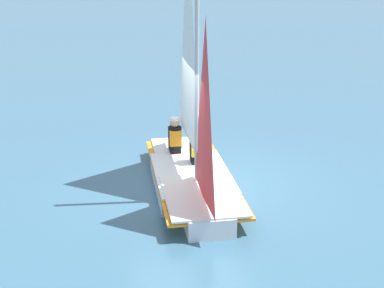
{
  "coord_description": "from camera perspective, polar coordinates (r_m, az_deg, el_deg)",
  "views": [
    {
      "loc": [
        -1.84,
        -9.83,
        4.61
      ],
      "look_at": [
        0.0,
        0.0,
        0.97
      ],
      "focal_mm": 50.0,
      "sensor_mm": 36.0,
      "label": 1
    }
  ],
  "objects": [
    {
      "name": "sailor_helm",
      "position": [
        11.24,
        0.5,
        -0.73
      ],
      "size": [
        0.31,
        0.35,
        1.16
      ],
      "rotation": [
        0.0,
        0.0,
        4.69
      ],
      "color": "black",
      "rests_on": "ground_plane"
    },
    {
      "name": "sailor_crew",
      "position": [
        11.84,
        -1.83,
        0.35
      ],
      "size": [
        0.31,
        0.35,
        1.16
      ],
      "rotation": [
        0.0,
        0.0,
        4.69
      ],
      "color": "black",
      "rests_on": "ground_plane"
    },
    {
      "name": "ground_plane",
      "position": [
        11.01,
        0.0,
        -4.74
      ],
      "size": [
        260.0,
        260.0,
        0.0
      ],
      "primitive_type": "plane",
      "color": "#38607A"
    },
    {
      "name": "sailboat_main",
      "position": [
        10.73,
        -0.0,
        -1.25
      ],
      "size": [
        1.6,
        4.42,
        5.22
      ],
      "rotation": [
        0.0,
        0.0,
        4.69
      ],
      "color": "silver",
      "rests_on": "ground_plane"
    }
  ]
}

